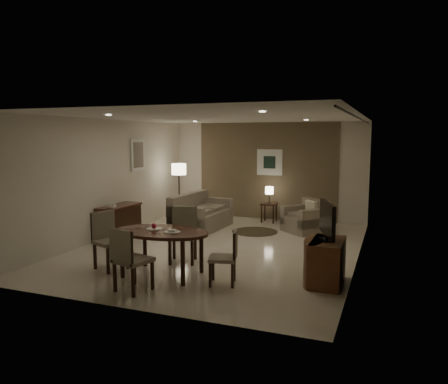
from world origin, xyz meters
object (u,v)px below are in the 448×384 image
at_px(console_desk, 120,222).
at_px(floor_lamp, 179,192).
at_px(chair_right, 223,257).
at_px(sofa, 202,212).
at_px(tv_cabinet, 327,262).
at_px(dining_table, 162,253).
at_px(chair_far, 183,235).
at_px(armchair, 305,216).
at_px(chair_left, 111,241).
at_px(side_table, 269,213).
at_px(chair_near, 133,259).

bearing_deg(console_desk, floor_lamp, 82.28).
relative_size(console_desk, chair_right, 1.40).
bearing_deg(console_desk, sofa, 48.65).
distance_m(tv_cabinet, floor_lamp, 6.01).
relative_size(console_desk, dining_table, 0.74).
relative_size(chair_right, sofa, 0.46).
distance_m(chair_far, sofa, 2.94).
xyz_separation_m(chair_right, sofa, (-1.99, 3.66, 0.01)).
xyz_separation_m(dining_table, floor_lamp, (-1.93, 4.43, 0.41)).
height_order(chair_right, armchair, chair_right).
bearing_deg(chair_far, sofa, 90.40).
bearing_deg(sofa, armchair, -74.40).
height_order(tv_cabinet, dining_table, dining_table).
height_order(chair_left, side_table, chair_left).
relative_size(chair_near, chair_right, 1.14).
height_order(dining_table, chair_left, chair_left).
bearing_deg(chair_near, armchair, -93.91).
height_order(side_table, floor_lamp, floor_lamp).
relative_size(chair_left, armchair, 1.12).
bearing_deg(dining_table, tv_cabinet, 11.82).
bearing_deg(sofa, chair_left, -179.00).
height_order(chair_far, chair_right, chair_far).
distance_m(chair_right, side_table, 5.17).
xyz_separation_m(chair_right, armchair, (0.49, 4.23, -0.04)).
xyz_separation_m(dining_table, chair_near, (-0.03, -0.82, 0.11)).
height_order(dining_table, sofa, sofa).
distance_m(sofa, floor_lamp, 1.37).
xyz_separation_m(sofa, floor_lamp, (-1.05, 0.82, 0.35)).
distance_m(console_desk, chair_near, 3.64).
height_order(dining_table, floor_lamp, floor_lamp).
xyz_separation_m(dining_table, chair_far, (-0.02, 0.80, 0.13)).
distance_m(chair_left, floor_lamp, 4.56).
relative_size(armchair, floor_lamp, 0.56).
distance_m(chair_near, chair_left, 1.26).
bearing_deg(chair_near, console_desk, -38.13).
distance_m(dining_table, armchair, 4.46).
bearing_deg(sofa, chair_near, -166.23).
xyz_separation_m(console_desk, side_table, (2.71, 3.02, -0.12)).
relative_size(console_desk, chair_near, 1.23).
xyz_separation_m(console_desk, chair_left, (1.25, -2.08, 0.12)).
distance_m(console_desk, chair_far, 2.57).
distance_m(console_desk, floor_lamp, 2.43).
distance_m(console_desk, chair_left, 2.43).
bearing_deg(side_table, chair_near, -94.74).
distance_m(chair_far, floor_lamp, 4.11).
relative_size(chair_left, sofa, 0.53).
relative_size(sofa, floor_lamp, 1.19).
bearing_deg(chair_near, floor_lamp, -55.93).
distance_m(dining_table, chair_right, 1.11).
bearing_deg(chair_right, console_desk, -137.29).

